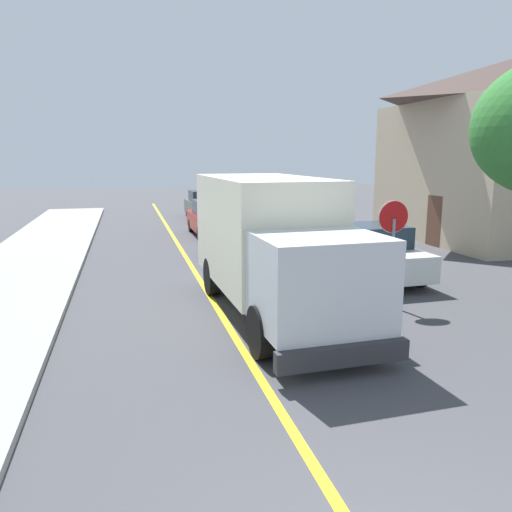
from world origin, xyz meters
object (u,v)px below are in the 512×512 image
at_px(parked_car_mid, 212,219).
at_px(parked_van_across, 373,253).
at_px(parked_car_far, 204,205).
at_px(stop_sign, 393,233).
at_px(box_truck, 272,240).
at_px(parked_car_near, 238,239).
at_px(house_across_street, 506,148).

relative_size(parked_car_mid, parked_van_across, 1.00).
height_order(parked_car_far, stop_sign, stop_sign).
bearing_deg(parked_van_across, parked_car_far, 99.41).
bearing_deg(stop_sign, parked_van_across, 70.97).
relative_size(box_truck, parked_car_mid, 1.64).
xyz_separation_m(box_truck, parked_car_far, (1.28, 18.94, -0.97)).
relative_size(parked_car_near, stop_sign, 1.67).
relative_size(parked_van_across, house_across_street, 0.46).
xyz_separation_m(parked_car_near, parked_van_across, (3.43, -3.61, 0.00)).
bearing_deg(parked_car_far, parked_car_near, -93.27).
bearing_deg(stop_sign, box_truck, 175.41).
distance_m(parked_car_far, stop_sign, 19.29).
bearing_deg(parked_car_far, parked_car_mid, -95.67).
relative_size(box_truck, parked_van_across, 1.64).
bearing_deg(parked_car_mid, house_across_street, -18.27).
bearing_deg(stop_sign, parked_car_mid, 100.89).
distance_m(box_truck, stop_sign, 3.02).
height_order(parked_car_mid, stop_sign, stop_sign).
bearing_deg(parked_car_mid, parked_car_near, -90.56).
xyz_separation_m(box_truck, stop_sign, (3.01, -0.24, 0.09)).
bearing_deg(house_across_street, box_truck, -148.54).
height_order(parked_van_across, stop_sign, stop_sign).
distance_m(parked_van_across, stop_sign, 3.19).
height_order(parked_car_mid, parked_car_far, same).
xyz_separation_m(parked_car_far, parked_van_across, (2.71, -16.34, 0.00)).
bearing_deg(house_across_street, parked_car_far, 137.56).
relative_size(box_truck, parked_car_near, 1.63).
height_order(box_truck, parked_car_mid, box_truck).
bearing_deg(parked_car_near, house_across_street, 8.33).
height_order(stop_sign, house_across_street, house_across_street).
bearing_deg(parked_car_far, stop_sign, -84.85).
height_order(box_truck, parked_van_across, box_truck).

